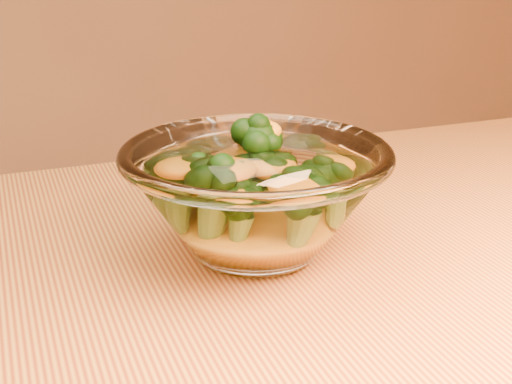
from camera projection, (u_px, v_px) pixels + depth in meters
glass_bowl at (256, 197)px, 0.58m from camera, size 0.22×0.22×0.10m
cheese_sauce at (256, 221)px, 0.59m from camera, size 0.11×0.11×0.03m
broccoli_heap at (249, 179)px, 0.58m from camera, size 0.15×0.15×0.08m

